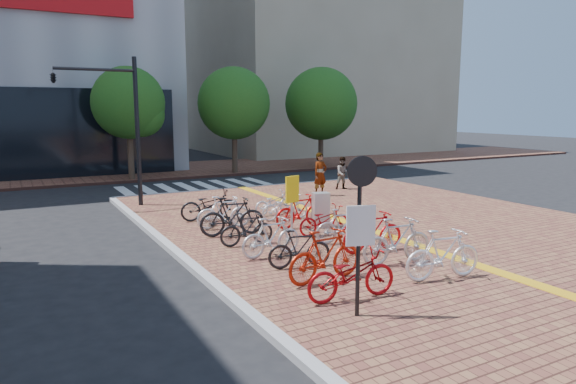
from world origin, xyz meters
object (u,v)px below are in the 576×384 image
bike_2 (300,248)px  bike_10 (373,232)px  bike_5 (232,216)px  bike_9 (397,241)px  bike_4 (247,229)px  bike_15 (274,203)px  bike_8 (443,254)px  bike_13 (300,211)px  bike_3 (271,237)px  bike_0 (351,275)px  pedestrian_a (320,174)px  yellow_sign (292,195)px  bike_6 (224,212)px  bike_1 (325,255)px  pedestrian_b (343,173)px  bike_12 (324,220)px  utility_box (321,210)px  notice_sign (360,217)px  bike_7 (210,205)px  bike_11 (343,226)px  traffic_light_pole (100,104)px  bike_14 (285,207)px

bike_2 → bike_10: size_ratio=0.85×
bike_5 → bike_9: bearing=-143.1°
bike_4 → bike_15: (2.58, 3.39, -0.04)m
bike_8 → bike_13: size_ratio=1.05×
bike_3 → bike_0: bearing=175.8°
bike_13 → bike_9: bearing=178.5°
pedestrian_a → yellow_sign: size_ratio=1.04×
bike_6 → bike_9: bike_9 is taller
bike_0 → bike_2: size_ratio=1.25×
bike_1 → bike_6: bearing=-4.6°
bike_3 → bike_5: bearing=-4.0°
bike_5 → pedestrian_a: (6.10, 4.80, 0.35)m
bike_2 → bike_3: bearing=19.1°
bike_3 → bike_10: 2.68m
bike_9 → pedestrian_b: size_ratio=1.26×
bike_6 → bike_15: size_ratio=1.08×
bike_12 → utility_box: 1.00m
bike_9 → utility_box: bike_9 is taller
bike_8 → pedestrian_b: 12.94m
notice_sign → bike_12: bearing=63.1°
bike_0 → bike_7: bike_7 is taller
bike_11 → bike_15: size_ratio=1.02×
bike_0 → yellow_sign: size_ratio=1.07×
bike_13 → yellow_sign: size_ratio=1.00×
bike_1 → bike_11: bearing=-46.6°
bike_3 → notice_sign: (-0.35, -4.19, 1.33)m
bike_3 → pedestrian_b: size_ratio=1.13×
bike_5 → traffic_light_pole: size_ratio=0.34×
bike_2 → utility_box: size_ratio=1.40×
bike_1 → bike_8: bearing=-121.2°
bike_0 → bike_11: 4.35m
yellow_sign → bike_6: bearing=126.8°
bike_1 → bike_12: size_ratio=1.15×
bike_15 → pedestrian_b: size_ratio=1.06×
bike_3 → bike_14: bike_3 is taller
traffic_light_pole → bike_12: bearing=-56.3°
bike_15 → traffic_light_pole: bearing=41.8°
bike_12 → bike_11: bearing=178.2°
bike_11 → pedestrian_b: (5.61, 8.08, 0.26)m
bike_6 → bike_8: (2.42, -6.88, 0.05)m
bike_13 → utility_box: (0.60, -0.26, 0.01)m
bike_12 → bike_2: bearing=138.9°
notice_sign → bike_4: bearing=87.4°
bike_1 → bike_14: bike_1 is taller
bike_10 → traffic_light_pole: 11.51m
bike_0 → bike_4: bearing=7.2°
bike_14 → bike_15: 0.98m
bike_0 → bike_15: bearing=-11.2°
bike_0 → bike_11: bearing=-27.0°
bike_7 → bike_9: bike_9 is taller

